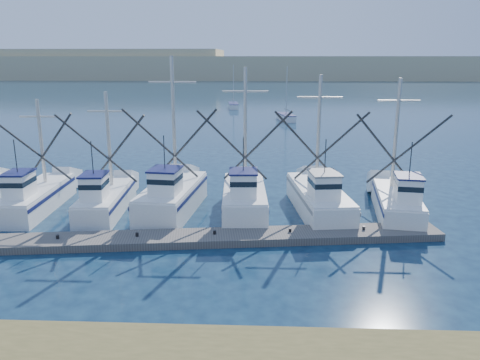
% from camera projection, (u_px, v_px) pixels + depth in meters
% --- Properties ---
extents(ground, '(500.00, 500.00, 0.00)m').
position_uv_depth(ground, '(288.00, 295.00, 18.96)').
color(ground, '#0C1D35').
rests_on(ground, ground).
extents(floating_dock, '(30.13, 5.72, 0.40)m').
position_uv_depth(floating_dock, '(157.00, 239.00, 24.27)').
color(floating_dock, '#5E5854').
rests_on(floating_dock, ground).
extents(dune_ridge, '(360.00, 60.00, 10.00)m').
position_uv_depth(dune_ridge, '(263.00, 67.00, 220.65)').
color(dune_ridge, tan).
rests_on(dune_ridge, ground).
extents(trawler_fleet, '(29.96, 8.41, 9.47)m').
position_uv_depth(trawler_fleet, '(184.00, 198.00, 28.70)').
color(trawler_fleet, white).
rests_on(trawler_fleet, ground).
extents(sailboat_near, '(2.78, 5.93, 8.10)m').
position_uv_depth(sailboat_near, '(286.00, 117.00, 71.81)').
color(sailboat_near, white).
rests_on(sailboat_near, ground).
extents(sailboat_far, '(2.31, 6.28, 8.10)m').
position_uv_depth(sailboat_far, '(233.00, 106.00, 89.23)').
color(sailboat_far, white).
rests_on(sailboat_far, ground).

